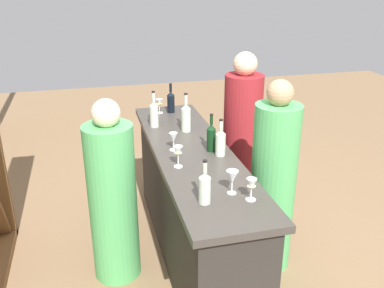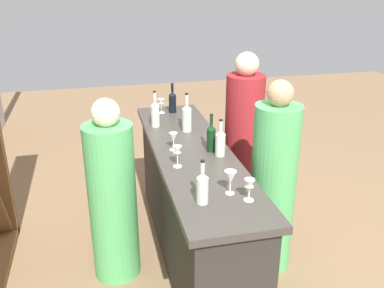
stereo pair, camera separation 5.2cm
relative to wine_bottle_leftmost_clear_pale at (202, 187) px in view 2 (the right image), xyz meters
name	(u,v)px [view 2 (the right image)]	position (x,y,z in m)	size (l,w,h in m)	color
ground_plane	(192,254)	(0.81, -0.13, -1.09)	(12.00, 12.00, 0.00)	#846647
bar_counter	(192,204)	(0.81, -0.13, -0.60)	(2.36, 0.59, 0.99)	#2A2723
wine_bottle_leftmost_clear_pale	(202,187)	(0.00, 0.00, 0.00)	(0.07, 0.07, 0.28)	#B7C6B2
wine_bottle_second_left_clear_pale	(220,142)	(0.66, -0.31, 0.00)	(0.08, 0.08, 0.29)	#B7C6B2
wine_bottle_center_dark_green	(211,137)	(0.76, -0.27, 0.01)	(0.07, 0.07, 0.30)	black
wine_bottle_second_right_clear_pale	(187,117)	(1.24, -0.18, 0.02)	(0.08, 0.08, 0.34)	#B7C6B2
wine_bottle_rightmost_clear_pale	(155,113)	(1.42, 0.07, 0.02)	(0.08, 0.08, 0.33)	#B7C6B2
wine_bottle_far_right_near_black	(173,101)	(1.79, -0.16, 0.00)	(0.07, 0.07, 0.29)	black
wine_glass_near_left	(249,186)	(-0.04, -0.29, -0.01)	(0.06, 0.06, 0.14)	white
wine_glass_near_center	(230,178)	(0.07, -0.20, 0.00)	(0.08, 0.08, 0.16)	white
wine_glass_near_right	(161,103)	(1.79, -0.05, -0.01)	(0.07, 0.07, 0.14)	white
wine_glass_far_left	(173,138)	(0.85, 0.01, -0.01)	(0.07, 0.07, 0.14)	white
wine_glass_far_center	(177,152)	(0.54, 0.04, 0.01)	(0.07, 0.07, 0.16)	white
person_left_guest	(273,186)	(0.56, -0.72, -0.37)	(0.38, 0.38, 1.57)	#4CA559
person_center_guest	(243,140)	(1.50, -0.81, -0.35)	(0.44, 0.44, 1.60)	maroon
person_right_guest	(112,199)	(0.74, 0.52, -0.42)	(0.42, 0.42, 1.47)	#4CA559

